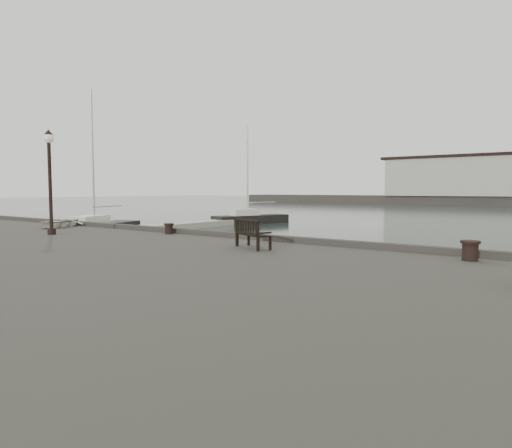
{
  "coord_description": "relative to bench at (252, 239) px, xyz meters",
  "views": [
    {
      "loc": [
        7.47,
        -12.13,
        3.17
      ],
      "look_at": [
        -1.24,
        -0.5,
        2.1
      ],
      "focal_mm": 32.0,
      "sensor_mm": 36.0,
      "label": 1
    }
  ],
  "objects": [
    {
      "name": "pontoon",
      "position": [
        -19.81,
        12.07,
        -1.56
      ],
      "size": [
        2.0,
        24.0,
        0.5
      ],
      "primitive_type": "cube",
      "color": "#A8A79C",
      "rests_on": "ground"
    },
    {
      "name": "ground",
      "position": [
        0.19,
        2.07,
        -1.81
      ],
      "size": [
        400.0,
        400.0,
        0.0
      ],
      "primitive_type": "plane",
      "color": "black",
      "rests_on": "ground"
    },
    {
      "name": "bench",
      "position": [
        0.0,
        0.0,
        0.0
      ],
      "size": [
        1.44,
        1.0,
        0.79
      ],
      "rotation": [
        0.0,
        0.0,
        -0.43
      ],
      "color": "black",
      "rests_on": "quay"
    },
    {
      "name": "bollard_right",
      "position": [
        5.38,
        1.2,
        -0.02
      ],
      "size": [
        0.58,
        0.58,
        0.46
      ],
      "primitive_type": "cylinder",
      "rotation": [
        0.0,
        0.0,
        -0.43
      ],
      "color": "black",
      "rests_on": "quay"
    },
    {
      "name": "dinghy",
      "position": [
        -11.22,
        0.63,
        -0.02
      ],
      "size": [
        2.46,
        2.75,
        0.47
      ],
      "primitive_type": "imported",
      "rotation": [
        0.0,
        0.0,
        0.46
      ],
      "color": "silver",
      "rests_on": "quay"
    },
    {
      "name": "yacht_a",
      "position": [
        -21.16,
        9.35,
        -1.57
      ],
      "size": [
        4.32,
        7.96,
        10.81
      ],
      "rotation": [
        0.0,
        0.0,
        0.31
      ],
      "color": "black",
      "rests_on": "ground"
    },
    {
      "name": "lamp_post",
      "position": [
        -8.3,
        -1.25,
        2.19
      ],
      "size": [
        0.38,
        0.38,
        3.81
      ],
      "rotation": [
        0.0,
        0.0,
        -0.18
      ],
      "color": "black",
      "rests_on": "quay"
    },
    {
      "name": "yacht_d",
      "position": [
        -18.97,
        24.66,
        -1.58
      ],
      "size": [
        4.4,
        7.94,
        9.94
      ],
      "rotation": [
        0.0,
        0.0,
        -0.33
      ],
      "color": "black",
      "rests_on": "ground"
    },
    {
      "name": "bollard_left",
      "position": [
        -5.06,
        1.51,
        -0.05
      ],
      "size": [
        0.45,
        0.45,
        0.39
      ],
      "primitive_type": "cylinder",
      "rotation": [
        0.0,
        0.0,
        -0.23
      ],
      "color": "black",
      "rests_on": "quay"
    }
  ]
}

